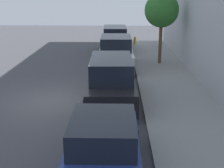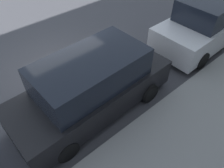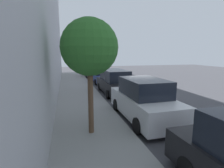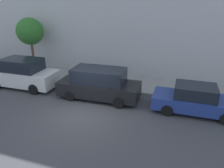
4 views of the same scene
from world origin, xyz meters
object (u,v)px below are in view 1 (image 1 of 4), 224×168
(fire_hydrant, at_px, (135,41))
(parked_minivan_fifth, at_px, (115,40))
(parked_minivan_third, at_px, (111,81))
(parked_sedan_second, at_px, (103,150))
(street_tree, at_px, (162,11))
(parked_suv_fourth, at_px, (116,54))

(fire_hydrant, bearing_deg, parked_minivan_fifth, -125.17)
(fire_hydrant, bearing_deg, parked_minivan_third, -96.72)
(parked_sedan_second, xyz_separation_m, fire_hydrant, (1.68, 19.30, -0.23))
(parked_minivan_third, distance_m, street_tree, 7.79)
(parked_sedan_second, distance_m, parked_minivan_fifth, 16.98)
(parked_suv_fourth, xyz_separation_m, fire_hydrant, (1.49, 8.10, -0.44))
(parked_minivan_third, distance_m, parked_minivan_fifth, 11.44)
(parked_suv_fourth, bearing_deg, street_tree, 22.79)
(street_tree, distance_m, fire_hydrant, 7.62)
(parked_minivan_third, height_order, fire_hydrant, parked_minivan_third)
(parked_minivan_third, bearing_deg, fire_hydrant, 83.28)
(parked_suv_fourth, relative_size, street_tree, 1.13)
(parked_suv_fourth, relative_size, parked_minivan_fifth, 0.97)
(parked_suv_fourth, distance_m, street_tree, 3.84)
(fire_hydrant, bearing_deg, parked_sedan_second, -94.98)
(parked_minivan_third, distance_m, fire_hydrant, 13.87)
(parked_minivan_third, height_order, parked_suv_fourth, parked_suv_fourth)
(parked_minivan_third, relative_size, parked_minivan_fifth, 1.00)
(parked_sedan_second, height_order, parked_minivan_third, parked_minivan_third)
(fire_hydrant, bearing_deg, street_tree, -79.92)
(parked_minivan_third, relative_size, fire_hydrant, 7.18)
(parked_minivan_fifth, bearing_deg, fire_hydrant, 54.83)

